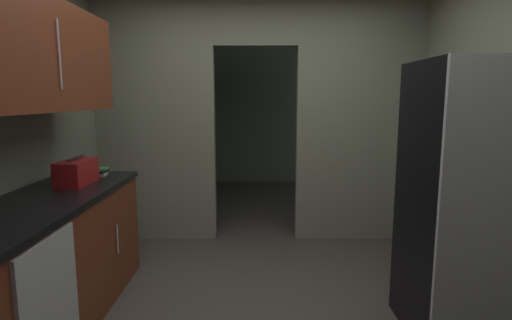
# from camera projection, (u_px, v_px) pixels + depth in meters

# --- Properties ---
(kitchen_partition) EXTENTS (3.42, 0.12, 2.64)m
(kitchen_partition) POSITION_uv_depth(u_px,v_px,m) (259.00, 110.00, 4.26)
(kitchen_partition) COLOR gray
(kitchen_partition) RESTS_ON ground
(adjoining_room_shell) EXTENTS (3.42, 3.10, 2.64)m
(adjoining_room_shell) POSITION_uv_depth(u_px,v_px,m) (258.00, 111.00, 6.32)
(adjoining_room_shell) COLOR gray
(adjoining_room_shell) RESTS_ON ground
(refrigerator) EXTENTS (0.71, 0.72, 1.74)m
(refrigerator) POSITION_uv_depth(u_px,v_px,m) (471.00, 203.00, 2.51)
(refrigerator) COLOR black
(refrigerator) RESTS_ON ground
(lower_cabinet_run) EXTENTS (0.64, 2.01, 0.88)m
(lower_cabinet_run) POSITION_uv_depth(u_px,v_px,m) (46.00, 266.00, 2.62)
(lower_cabinet_run) COLOR maroon
(lower_cabinet_run) RESTS_ON ground
(dishwasher) EXTENTS (0.02, 0.56, 0.82)m
(dishwasher) POSITION_uv_depth(u_px,v_px,m) (51.00, 316.00, 2.07)
(dishwasher) COLOR #B7BABC
(dishwasher) RESTS_ON ground
(upper_cabinet_counterside) EXTENTS (0.36, 1.81, 0.69)m
(upper_cabinet_counterside) POSITION_uv_depth(u_px,v_px,m) (29.00, 54.00, 2.42)
(upper_cabinet_counterside) COLOR maroon
(boombox) EXTENTS (0.20, 0.38, 0.21)m
(boombox) POSITION_uv_depth(u_px,v_px,m) (76.00, 172.00, 2.99)
(boombox) COLOR maroon
(boombox) RESTS_ON lower_cabinet_run
(book_stack) EXTENTS (0.13, 0.15, 0.06)m
(book_stack) POSITION_uv_depth(u_px,v_px,m) (100.00, 172.00, 3.35)
(book_stack) COLOR beige
(book_stack) RESTS_ON lower_cabinet_run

